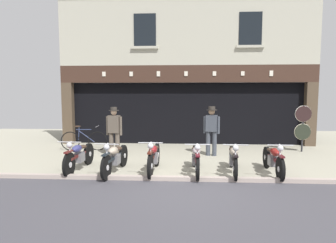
{
  "coord_description": "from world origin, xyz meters",
  "views": [
    {
      "loc": [
        -0.07,
        -6.78,
        2.12
      ],
      "look_at": [
        -0.62,
        2.61,
        1.22
      ],
      "focal_mm": 30.5,
      "sensor_mm": 36.0,
      "label": 1
    }
  ],
  "objects_px": {
    "motorcycle_center_left": "(154,156)",
    "salesman_left": "(114,129)",
    "motorcycle_right": "(273,159)",
    "motorcycle_center_right": "(233,158)",
    "shopkeeper_center": "(211,128)",
    "motorcycle_left": "(115,157)",
    "tyre_sign_pole": "(303,124)",
    "advert_board_far": "(124,104)",
    "advert_board_near": "(146,104)",
    "motorcycle_far_left": "(79,155)",
    "leaning_bicycle": "(84,140)",
    "motorcycle_center": "(196,158)"
  },
  "relations": [
    {
      "from": "motorcycle_center_right",
      "to": "advert_board_near",
      "type": "height_order",
      "value": "advert_board_near"
    },
    {
      "from": "motorcycle_right",
      "to": "advert_board_far",
      "type": "bearing_deg",
      "value": -41.18
    },
    {
      "from": "motorcycle_far_left",
      "to": "shopkeeper_center",
      "type": "distance_m",
      "value": 4.44
    },
    {
      "from": "motorcycle_center",
      "to": "advert_board_near",
      "type": "xyz_separation_m",
      "value": [
        -1.96,
        4.62,
        1.29
      ]
    },
    {
      "from": "salesman_left",
      "to": "shopkeeper_center",
      "type": "xyz_separation_m",
      "value": [
        3.32,
        0.28,
        0.02
      ]
    },
    {
      "from": "motorcycle_center",
      "to": "shopkeeper_center",
      "type": "bearing_deg",
      "value": -106.38
    },
    {
      "from": "motorcycle_center_left",
      "to": "motorcycle_center_right",
      "type": "xyz_separation_m",
      "value": [
        2.14,
        -0.01,
        -0.02
      ]
    },
    {
      "from": "motorcycle_center_right",
      "to": "tyre_sign_pole",
      "type": "distance_m",
      "value": 4.36
    },
    {
      "from": "advert_board_far",
      "to": "leaning_bicycle",
      "type": "bearing_deg",
      "value": -125.93
    },
    {
      "from": "motorcycle_center",
      "to": "leaning_bicycle",
      "type": "distance_m",
      "value": 5.08
    },
    {
      "from": "motorcycle_center_left",
      "to": "advert_board_far",
      "type": "distance_m",
      "value": 5.08
    },
    {
      "from": "motorcycle_center_left",
      "to": "motorcycle_right",
      "type": "bearing_deg",
      "value": -178.99
    },
    {
      "from": "motorcycle_far_left",
      "to": "motorcycle_left",
      "type": "xyz_separation_m",
      "value": [
        1.05,
        -0.18,
        -0.0
      ]
    },
    {
      "from": "motorcycle_left",
      "to": "tyre_sign_pole",
      "type": "relative_size",
      "value": 1.19
    },
    {
      "from": "motorcycle_center",
      "to": "shopkeeper_center",
      "type": "relative_size",
      "value": 1.2
    },
    {
      "from": "tyre_sign_pole",
      "to": "motorcycle_center",
      "type": "bearing_deg",
      "value": -142.44
    },
    {
      "from": "advert_board_near",
      "to": "motorcycle_far_left",
      "type": "bearing_deg",
      "value": -105.57
    },
    {
      "from": "motorcycle_left",
      "to": "motorcycle_far_left",
      "type": "bearing_deg",
      "value": -4.33
    },
    {
      "from": "motorcycle_right",
      "to": "motorcycle_center_right",
      "type": "bearing_deg",
      "value": 0.54
    },
    {
      "from": "advert_board_near",
      "to": "advert_board_far",
      "type": "distance_m",
      "value": 0.96
    },
    {
      "from": "salesman_left",
      "to": "leaning_bicycle",
      "type": "height_order",
      "value": "salesman_left"
    },
    {
      "from": "motorcycle_left",
      "to": "advert_board_far",
      "type": "distance_m",
      "value": 4.95
    },
    {
      "from": "motorcycle_center_left",
      "to": "advert_board_far",
      "type": "xyz_separation_m",
      "value": [
        -1.78,
        4.59,
        1.26
      ]
    },
    {
      "from": "motorcycle_center_right",
      "to": "advert_board_far",
      "type": "height_order",
      "value": "advert_board_far"
    },
    {
      "from": "tyre_sign_pole",
      "to": "leaning_bicycle",
      "type": "xyz_separation_m",
      "value": [
        -8.16,
        -0.15,
        -0.66
      ]
    },
    {
      "from": "shopkeeper_center",
      "to": "tyre_sign_pole",
      "type": "relative_size",
      "value": 1.0
    },
    {
      "from": "leaning_bicycle",
      "to": "motorcycle_left",
      "type": "bearing_deg",
      "value": 28.12
    },
    {
      "from": "motorcycle_left",
      "to": "leaning_bicycle",
      "type": "relative_size",
      "value": 1.16
    },
    {
      "from": "advert_board_far",
      "to": "motorcycle_center_right",
      "type": "bearing_deg",
      "value": -49.58
    },
    {
      "from": "advert_board_far",
      "to": "shopkeeper_center",
      "type": "bearing_deg",
      "value": -34.07
    },
    {
      "from": "motorcycle_left",
      "to": "salesman_left",
      "type": "height_order",
      "value": "salesman_left"
    },
    {
      "from": "motorcycle_center_left",
      "to": "salesman_left",
      "type": "distance_m",
      "value": 2.53
    },
    {
      "from": "salesman_left",
      "to": "tyre_sign_pole",
      "type": "height_order",
      "value": "tyre_sign_pole"
    },
    {
      "from": "motorcycle_center",
      "to": "advert_board_near",
      "type": "height_order",
      "value": "advert_board_near"
    },
    {
      "from": "motorcycle_left",
      "to": "motorcycle_center_left",
      "type": "bearing_deg",
      "value": -167.14
    },
    {
      "from": "advert_board_near",
      "to": "tyre_sign_pole",
      "type": "bearing_deg",
      "value": -14.3
    },
    {
      "from": "motorcycle_right",
      "to": "shopkeeper_center",
      "type": "height_order",
      "value": "shopkeeper_center"
    },
    {
      "from": "motorcycle_left",
      "to": "motorcycle_right",
      "type": "distance_m",
      "value": 4.21
    },
    {
      "from": "shopkeeper_center",
      "to": "leaning_bicycle",
      "type": "distance_m",
      "value": 4.84
    },
    {
      "from": "tyre_sign_pole",
      "to": "motorcycle_far_left",
      "type": "bearing_deg",
      "value": -157.35
    },
    {
      "from": "motorcycle_center_left",
      "to": "tyre_sign_pole",
      "type": "relative_size",
      "value": 1.19
    },
    {
      "from": "motorcycle_center_right",
      "to": "salesman_left",
      "type": "relative_size",
      "value": 1.19
    },
    {
      "from": "motorcycle_far_left",
      "to": "motorcycle_center_right",
      "type": "xyz_separation_m",
      "value": [
        4.23,
        -0.05,
        -0.01
      ]
    },
    {
      "from": "motorcycle_right",
      "to": "advert_board_near",
      "type": "distance_m",
      "value": 6.25
    },
    {
      "from": "motorcycle_far_left",
      "to": "motorcycle_right",
      "type": "distance_m",
      "value": 5.27
    },
    {
      "from": "motorcycle_right",
      "to": "shopkeeper_center",
      "type": "xyz_separation_m",
      "value": [
        -1.42,
        2.23,
        0.54
      ]
    },
    {
      "from": "motorcycle_far_left",
      "to": "advert_board_far",
      "type": "distance_m",
      "value": 4.73
    },
    {
      "from": "motorcycle_far_left",
      "to": "tyre_sign_pole",
      "type": "bearing_deg",
      "value": -155.09
    },
    {
      "from": "motorcycle_far_left",
      "to": "motorcycle_center",
      "type": "distance_m",
      "value": 3.23
    },
    {
      "from": "motorcycle_left",
      "to": "advert_board_near",
      "type": "xyz_separation_m",
      "value": [
        0.21,
        4.73,
        1.28
      ]
    }
  ]
}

